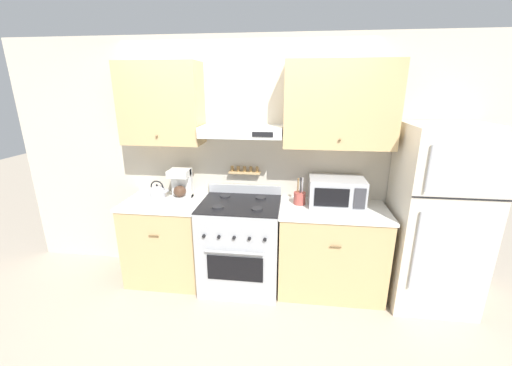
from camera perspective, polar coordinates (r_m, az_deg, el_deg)
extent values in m
plane|color=#B2A38E|center=(3.38, -3.55, -20.41)|extent=(16.00, 16.00, 0.00)
cube|color=beige|center=(3.42, -1.89, 3.95)|extent=(5.20, 0.08, 2.55)
cube|color=tan|center=(3.37, -16.83, 13.63)|extent=(0.81, 0.33, 0.80)
sphere|color=brown|center=(3.24, -17.62, 8.09)|extent=(0.02, 0.02, 0.02)
cube|color=tan|center=(3.12, 15.03, 13.54)|extent=(1.03, 0.33, 0.80)
sphere|color=brown|center=(2.97, 15.01, 7.55)|extent=(0.02, 0.02, 0.02)
cube|color=silver|center=(3.14, -2.60, 9.38)|extent=(0.81, 0.37, 0.10)
cube|color=black|center=(2.92, 1.19, 8.81)|extent=(0.19, 0.01, 0.05)
cube|color=tan|center=(3.37, -2.08, 1.90)|extent=(0.34, 0.07, 0.02)
cylinder|color=olive|center=(3.39, -4.37, 2.62)|extent=(0.03, 0.03, 0.06)
cylinder|color=olive|center=(3.37, -3.23, 2.59)|extent=(0.03, 0.03, 0.06)
cylinder|color=olive|center=(3.36, -2.09, 2.56)|extent=(0.03, 0.03, 0.06)
cylinder|color=olive|center=(3.35, -0.94, 2.52)|extent=(0.03, 0.03, 0.06)
cylinder|color=olive|center=(3.34, 0.21, 2.48)|extent=(0.03, 0.03, 0.06)
cube|color=tan|center=(3.62, -15.70, -10.08)|extent=(0.81, 0.61, 0.88)
cube|color=white|center=(3.44, -16.31, -3.32)|extent=(0.83, 0.63, 0.03)
cylinder|color=brown|center=(3.27, -18.12, -9.15)|extent=(0.10, 0.01, 0.01)
cube|color=tan|center=(3.39, 13.39, -11.90)|extent=(1.03, 0.61, 0.88)
cube|color=white|center=(3.20, 13.96, -4.75)|extent=(1.06, 0.63, 0.03)
cylinder|color=brown|center=(3.01, 14.28, -11.21)|extent=(0.10, 0.01, 0.01)
cube|color=#ADAFB5|center=(3.36, -2.78, -11.19)|extent=(0.80, 0.66, 0.92)
cube|color=black|center=(3.12, -3.85, -15.29)|extent=(0.54, 0.01, 0.26)
cylinder|color=#ADAFB5|center=(3.00, -4.01, -12.56)|extent=(0.56, 0.02, 0.02)
cube|color=black|center=(3.17, -2.90, -3.73)|extent=(0.80, 0.66, 0.01)
cylinder|color=#232326|center=(3.06, -6.96, -4.36)|extent=(0.11, 0.11, 0.02)
cylinder|color=#232326|center=(2.99, 0.19, -4.73)|extent=(0.11, 0.11, 0.02)
cylinder|color=#232326|center=(3.35, -5.67, -2.38)|extent=(0.11, 0.11, 0.02)
cylinder|color=#232326|center=(3.28, 0.86, -2.68)|extent=(0.11, 0.11, 0.02)
cylinder|color=black|center=(3.01, -9.46, -9.49)|extent=(0.03, 0.02, 0.03)
cylinder|color=black|center=(2.97, -6.77, -9.71)|extent=(0.03, 0.02, 0.03)
cylinder|color=black|center=(2.95, -4.01, -9.91)|extent=(0.03, 0.02, 0.03)
cylinder|color=black|center=(2.92, -1.21, -10.10)|extent=(0.03, 0.02, 0.03)
cylinder|color=black|center=(2.91, 1.64, -10.26)|extent=(0.03, 0.02, 0.03)
cube|color=#ADAFB5|center=(3.44, -2.02, -1.10)|extent=(0.80, 0.04, 0.09)
cube|color=beige|center=(3.42, 30.02, -5.53)|extent=(0.76, 0.67, 1.75)
cube|color=black|center=(3.03, 33.24, -2.43)|extent=(0.76, 0.01, 0.01)
cylinder|color=#ADAFB5|center=(2.84, 28.93, 2.27)|extent=(0.02, 0.02, 0.38)
cylinder|color=#ADAFB5|center=(3.08, 26.94, -11.01)|extent=(0.02, 0.02, 0.73)
cylinder|color=#B7B7BC|center=(3.53, -17.45, -1.77)|extent=(0.16, 0.16, 0.10)
ellipsoid|color=#B7B7BC|center=(3.51, -17.53, -0.98)|extent=(0.15, 0.15, 0.06)
sphere|color=black|center=(3.50, -17.59, -0.37)|extent=(0.02, 0.02, 0.02)
cylinder|color=#B7B7BC|center=(3.49, -16.31, -1.59)|extent=(0.10, 0.04, 0.09)
torus|color=black|center=(3.51, -17.55, -0.71)|extent=(0.15, 0.01, 0.15)
cube|color=white|center=(3.44, -13.49, -2.54)|extent=(0.21, 0.21, 0.03)
cube|color=white|center=(3.46, -13.29, 0.06)|extent=(0.21, 0.08, 0.32)
cube|color=white|center=(3.36, -13.86, 1.70)|extent=(0.21, 0.17, 0.07)
ellipsoid|color=#4C3323|center=(3.40, -13.69, -1.46)|extent=(0.13, 0.13, 0.12)
cube|color=#ADAFB5|center=(3.24, 14.40, -1.54)|extent=(0.54, 0.36, 0.28)
cube|color=black|center=(3.06, 13.59, -2.60)|extent=(0.32, 0.01, 0.18)
cube|color=#38383D|center=(3.10, 18.35, -2.74)|extent=(0.11, 0.01, 0.20)
cylinder|color=#B24C42|center=(3.22, 7.92, -2.75)|extent=(0.12, 0.12, 0.12)
cylinder|color=olive|center=(3.16, 7.64, -0.45)|extent=(0.01, 0.05, 0.16)
cylinder|color=#28282B|center=(3.17, 8.13, -0.41)|extent=(0.01, 0.04, 0.16)
cylinder|color=#B2B2B7|center=(3.18, 8.45, -0.38)|extent=(0.01, 0.03, 0.16)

